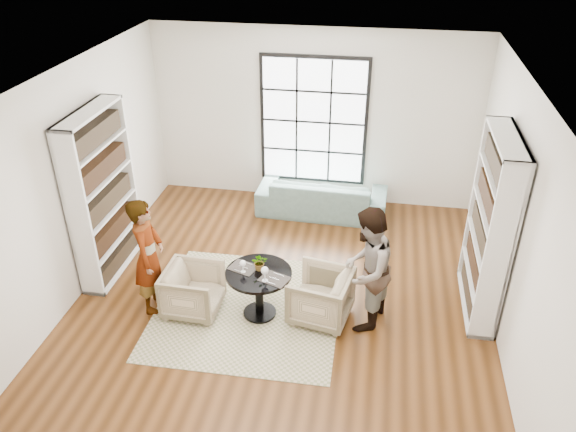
% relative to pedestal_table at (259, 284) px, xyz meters
% --- Properties ---
extents(ground, '(6.00, 6.00, 0.00)m').
position_rel_pedestal_table_xyz_m(ground, '(0.23, 0.39, -0.49)').
color(ground, brown).
extents(room_shell, '(6.00, 6.01, 6.00)m').
position_rel_pedestal_table_xyz_m(room_shell, '(0.23, 0.93, 0.77)').
color(room_shell, silver).
rests_on(room_shell, ground).
extents(rug, '(2.44, 2.44, 0.01)m').
position_rel_pedestal_table_xyz_m(rug, '(-0.18, 0.08, -0.48)').
color(rug, tan).
rests_on(rug, ground).
extents(pedestal_table, '(0.84, 0.84, 0.67)m').
position_rel_pedestal_table_xyz_m(pedestal_table, '(0.00, 0.00, 0.00)').
color(pedestal_table, black).
rests_on(pedestal_table, ground).
extents(sofa, '(2.19, 0.91, 0.63)m').
position_rel_pedestal_table_xyz_m(sofa, '(0.47, 2.84, -0.17)').
color(sofa, gray).
rests_on(sofa, ground).
extents(armchair_left, '(0.73, 0.71, 0.65)m').
position_rel_pedestal_table_xyz_m(armchair_left, '(-0.86, -0.06, -0.17)').
color(armchair_left, tan).
rests_on(armchair_left, ground).
extents(armchair_right, '(0.86, 0.85, 0.68)m').
position_rel_pedestal_table_xyz_m(armchair_right, '(0.78, 0.08, -0.15)').
color(armchair_right, '#C2B38B').
rests_on(armchair_right, ground).
extents(person_left, '(0.46, 0.63, 1.60)m').
position_rel_pedestal_table_xyz_m(person_left, '(-1.41, -0.06, 0.31)').
color(person_left, gray).
rests_on(person_left, ground).
extents(person_right, '(0.81, 0.93, 1.64)m').
position_rel_pedestal_table_xyz_m(person_right, '(1.33, 0.08, 0.33)').
color(person_right, gray).
rests_on(person_right, ground).
extents(placemat_left, '(0.41, 0.36, 0.01)m').
position_rel_pedestal_table_xyz_m(placemat_left, '(-0.21, 0.06, 0.19)').
color(placemat_left, black).
rests_on(placemat_left, pedestal_table).
extents(placemat_right, '(0.41, 0.36, 0.01)m').
position_rel_pedestal_table_xyz_m(placemat_right, '(0.23, -0.11, 0.19)').
color(placemat_right, black).
rests_on(placemat_right, pedestal_table).
extents(cutlery_left, '(0.21, 0.25, 0.01)m').
position_rel_pedestal_table_xyz_m(cutlery_left, '(-0.21, 0.06, 0.19)').
color(cutlery_left, silver).
rests_on(cutlery_left, placemat_left).
extents(cutlery_right, '(0.21, 0.25, 0.01)m').
position_rel_pedestal_table_xyz_m(cutlery_right, '(0.23, -0.11, 0.19)').
color(cutlery_right, silver).
rests_on(cutlery_right, placemat_right).
extents(wine_glass_left, '(0.08, 0.08, 0.18)m').
position_rel_pedestal_table_xyz_m(wine_glass_left, '(-0.19, -0.03, 0.31)').
color(wine_glass_left, silver).
rests_on(wine_glass_left, pedestal_table).
extents(wine_glass_right, '(0.09, 0.09, 0.21)m').
position_rel_pedestal_table_xyz_m(wine_glass_right, '(0.12, -0.17, 0.33)').
color(wine_glass_right, silver).
rests_on(wine_glass_right, pedestal_table).
extents(flower_centerpiece, '(0.23, 0.21, 0.22)m').
position_rel_pedestal_table_xyz_m(flower_centerpiece, '(0.01, 0.06, 0.29)').
color(flower_centerpiece, gray).
rests_on(flower_centerpiece, pedestal_table).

